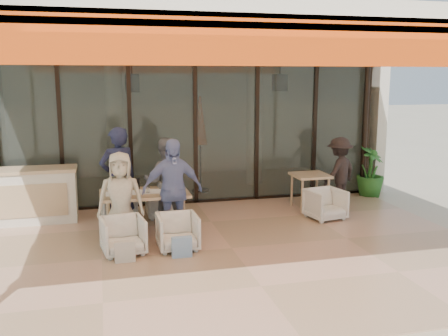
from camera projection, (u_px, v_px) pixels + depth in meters
The scene contains 21 objects.
ground at pixel (232, 250), 7.89m from camera, with size 70.00×70.00×0.00m, color #C6B293.
terrace_floor at pixel (232, 249), 7.89m from camera, with size 8.00×6.00×0.01m, color tan.
terrace_structure at pixel (237, 37), 7.05m from camera, with size 8.00×6.00×3.40m.
glass_storefront at pixel (195, 130), 10.46m from camera, with size 8.08×0.10×3.20m.
interior_block at pixel (178, 95), 12.56m from camera, with size 9.05×3.62×3.52m.
host_counter at pixel (26, 196), 9.20m from camera, with size 1.85×0.65×1.04m.
dining_table at pixel (144, 195), 8.57m from camera, with size 1.50×0.90×0.93m.
chair_far_left at pixel (118, 204), 9.44m from camera, with size 0.63×0.59×0.65m, color silver.
chair_far_right at pixel (163, 202), 9.64m from camera, with size 0.61×0.57×0.63m, color silver.
chair_near_left at pixel (123, 234), 7.63m from camera, with size 0.63×0.59×0.64m, color silver.
chair_near_right at pixel (178, 230), 7.83m from camera, with size 0.62×0.58×0.64m, color silver.
diner_navy at pixel (118, 178), 8.86m from camera, with size 0.67×0.44×1.84m, color #191B38.
diner_grey at pixel (165, 182), 9.08m from camera, with size 0.79×0.61×1.62m, color slate.
diner_cream at pixel (121, 199), 8.03m from camera, with size 0.74×0.48×1.52m, color beige.
diner_periwinkle at pixel (172, 190), 8.21m from camera, with size 1.00×0.42×1.71m, color #7588C4.
tote_bag_cream at pixel (125, 252), 7.28m from camera, with size 0.30×0.10×0.34m, color silver.
tote_bag_blue at pixel (182, 248), 7.48m from camera, with size 0.30×0.10×0.34m, color #99BFD8.
side_table at pixel (310, 179), 10.15m from camera, with size 0.70×0.70×0.74m.
side_chair at pixel (326, 203), 9.49m from camera, with size 0.64×0.60×0.66m, color silver.
standing_woman at pixel (339, 172), 10.46m from camera, with size 0.94×0.54×1.46m, color black.
potted_palm at pixel (370, 172), 11.31m from camera, with size 0.64×0.64×1.15m, color #1E5919.
Camera 1 is at (-1.94, -7.27, 2.71)m, focal length 40.00 mm.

